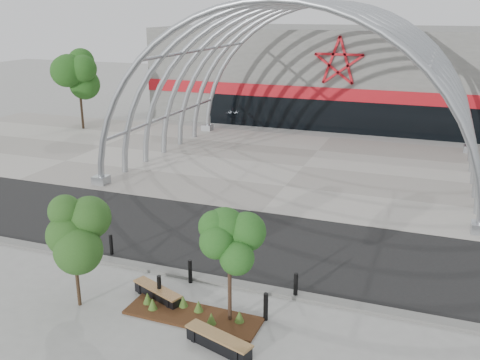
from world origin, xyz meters
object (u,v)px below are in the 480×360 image
Objects in this scene: street_tree_0 at (72,231)px; bench_1 at (218,342)px; bench_0 at (158,294)px; bollard_2 at (190,271)px; street_tree_1 at (229,247)px.

street_tree_0 reaches higher than bench_1.
street_tree_0 is 1.77× the size of bench_0.
street_tree_0 reaches higher than bollard_2.
bollard_2 is at bearing 127.02° from bench_1.
street_tree_1 is 4.06× the size of bollard_2.
street_tree_0 is 4.56m from bollard_2.
bollard_2 is at bearing 69.58° from bench_0.
bollard_2 is (0.55, 1.48, 0.24)m from bench_0.
street_tree_0 reaches higher than bench_0.
bollard_2 reaches higher than bench_1.
street_tree_0 is 1.65× the size of bench_1.
bench_1 reaches higher than bench_0.
bench_0 is at bearing 28.50° from street_tree_0.
bench_1 is at bearing -31.36° from bench_0.
street_tree_1 is 2.84m from bench_1.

